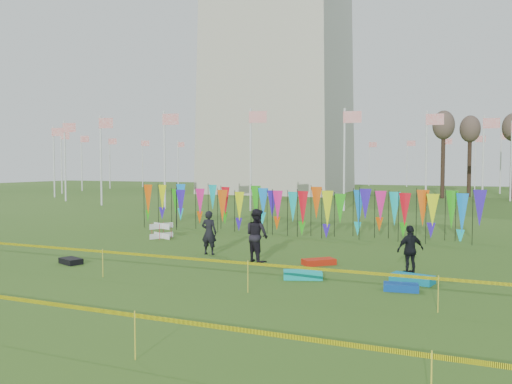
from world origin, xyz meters
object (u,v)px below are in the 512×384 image
at_px(person_right, 410,250).
at_px(person_left, 209,233).
at_px(person_mid, 257,235).
at_px(kite_bag_teal, 412,279).
at_px(box_kite, 162,231).
at_px(kite_bag_turquoise, 303,275).
at_px(kite_bag_black, 71,261).
at_px(kite_bag_blue, 401,287).
at_px(kite_bag_red, 319,262).

bearing_deg(person_right, person_left, -42.92).
xyz_separation_m(person_mid, kite_bag_teal, (5.59, -1.25, -0.86)).
relative_size(box_kite, person_mid, 0.39).
xyz_separation_m(person_mid, kite_bag_turquoise, (2.37, -1.99, -0.86)).
relative_size(person_right, kite_bag_turquoise, 1.34).
height_order(person_mid, kite_bag_black, person_mid).
xyz_separation_m(person_mid, person_right, (5.41, -0.06, -0.18)).
relative_size(person_right, kite_bag_blue, 1.68).
relative_size(person_right, kite_bag_red, 1.39).
bearing_deg(kite_bag_black, kite_bag_red, 21.26).
distance_m(person_mid, kite_bag_blue, 5.95).
bearing_deg(box_kite, kite_bag_teal, -22.06).
height_order(person_left, kite_bag_red, person_left).
relative_size(person_mid, kite_bag_teal, 1.58).
distance_m(kite_bag_blue, kite_bag_black, 11.45).
bearing_deg(kite_bag_teal, kite_bag_blue, -100.37).
xyz_separation_m(person_right, kite_bag_black, (-11.47, -2.84, -0.70)).
xyz_separation_m(box_kite, person_mid, (6.50, -3.65, 0.60)).
distance_m(kite_bag_turquoise, kite_bag_teal, 3.31).
bearing_deg(person_mid, kite_bag_red, -141.22).
xyz_separation_m(kite_bag_turquoise, kite_bag_black, (-8.42, -0.92, -0.02)).
relative_size(kite_bag_blue, kite_bag_black, 1.08).
xyz_separation_m(box_kite, kite_bag_red, (8.76, -3.33, -0.27)).
xyz_separation_m(kite_bag_blue, kite_bag_teal, (0.21, 1.13, 0.02)).
distance_m(kite_bag_red, kite_bag_teal, 3.68).
distance_m(box_kite, kite_bag_red, 9.37).
relative_size(person_mid, kite_bag_blue, 2.06).
bearing_deg(person_left, kite_bag_red, 173.36).
bearing_deg(person_left, box_kite, -37.82).
distance_m(person_left, kite_bag_blue, 8.34).
bearing_deg(kite_bag_teal, box_kite, 157.94).
height_order(person_left, kite_bag_black, person_left).
height_order(box_kite, kite_bag_turquoise, box_kite).
bearing_deg(kite_bag_red, kite_bag_turquoise, -87.26).
xyz_separation_m(box_kite, kite_bag_black, (0.44, -6.56, -0.28)).
height_order(box_kite, kite_bag_blue, box_kite).
xyz_separation_m(person_mid, kite_bag_blue, (5.38, -2.38, -0.88)).
bearing_deg(person_right, kite_bag_red, -44.50).
bearing_deg(person_right, kite_bag_blue, 51.69).
relative_size(box_kite, kite_bag_teal, 0.61).
height_order(kite_bag_turquoise, kite_bag_black, kite_bag_turquoise).
bearing_deg(kite_bag_red, person_right, -7.04).
relative_size(person_right, kite_bag_black, 1.82).
bearing_deg(box_kite, kite_bag_red, -20.79).
distance_m(kite_bag_red, kite_bag_black, 8.92).
height_order(person_right, kite_bag_red, person_right).
distance_m(box_kite, person_right, 12.49).
bearing_deg(person_left, person_mid, 161.54).
bearing_deg(kite_bag_red, kite_bag_blue, -40.91).
relative_size(box_kite, person_right, 0.47).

